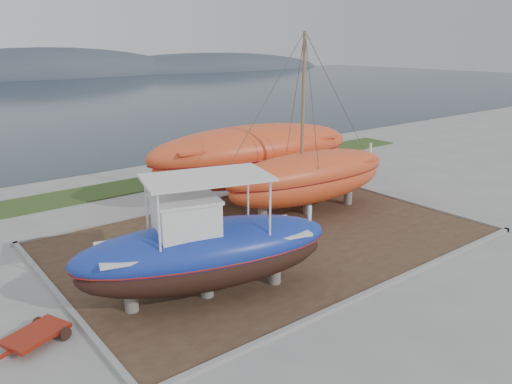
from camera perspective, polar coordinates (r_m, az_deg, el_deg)
ground at (r=19.62m, az=9.09°, el=-8.70°), size 140.00×140.00×0.00m
dirt_patch at (r=22.26m, az=1.54°, el=-5.23°), size 18.00×12.00×0.06m
curb_frame at (r=22.24m, az=1.54°, el=-5.12°), size 18.60×12.60×0.15m
grass_strip at (r=31.50m, az=-11.92°, el=1.10°), size 44.00×3.00×0.08m
blue_caique at (r=16.57m, az=-5.79°, el=-5.29°), size 9.19×4.97×4.22m
white_dinghy at (r=19.71m, az=-12.00°, el=-6.66°), size 4.24×2.62×1.19m
orange_sailboat at (r=24.26m, az=6.22°, el=7.40°), size 9.76×3.51×8.79m
orange_bare_hull at (r=27.08m, az=-0.26°, el=3.28°), size 12.46×5.15×3.97m
red_trailer at (r=16.30m, az=-23.83°, el=-14.98°), size 2.87×2.19×0.36m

